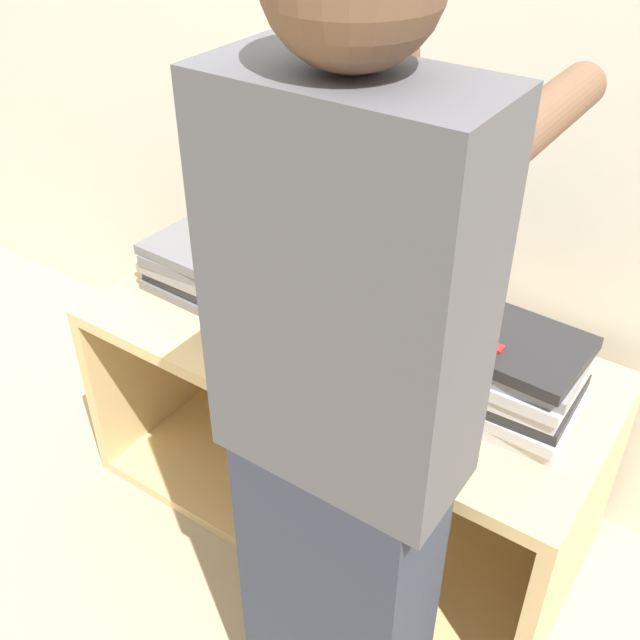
{
  "coord_description": "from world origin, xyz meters",
  "views": [
    {
      "loc": [
        0.81,
        -0.97,
        1.72
      ],
      "look_at": [
        0.0,
        0.21,
        0.71
      ],
      "focal_mm": 42.0,
      "sensor_mm": 36.0,
      "label": 1
    }
  ],
  "objects_px": {
    "laptop_open": "(351,316)",
    "person": "(345,439)",
    "laptop_stack_left": "(217,270)",
    "laptop_stack_right": "(493,369)"
  },
  "relations": [
    {
      "from": "laptop_stack_left",
      "to": "laptop_stack_right",
      "type": "height_order",
      "value": "laptop_stack_right"
    },
    {
      "from": "laptop_stack_left",
      "to": "laptop_stack_right",
      "type": "xyz_separation_m",
      "value": [
        0.81,
        -0.01,
        0.03
      ]
    },
    {
      "from": "person",
      "to": "laptop_stack_right",
      "type": "bearing_deg",
      "value": 82.39
    },
    {
      "from": "laptop_open",
      "to": "laptop_stack_right",
      "type": "relative_size",
      "value": 0.94
    },
    {
      "from": "laptop_stack_right",
      "to": "person",
      "type": "xyz_separation_m",
      "value": [
        -0.07,
        -0.5,
        0.15
      ]
    },
    {
      "from": "laptop_open",
      "to": "person",
      "type": "relative_size",
      "value": 0.22
    },
    {
      "from": "laptop_stack_left",
      "to": "person",
      "type": "distance_m",
      "value": 0.91
    },
    {
      "from": "laptop_stack_right",
      "to": "laptop_stack_left",
      "type": "bearing_deg",
      "value": 179.46
    },
    {
      "from": "laptop_stack_left",
      "to": "person",
      "type": "relative_size",
      "value": 0.23
    },
    {
      "from": "laptop_open",
      "to": "laptop_stack_right",
      "type": "xyz_separation_m",
      "value": [
        0.4,
        -0.05,
        0.05
      ]
    }
  ]
}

